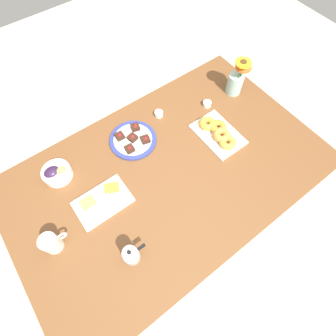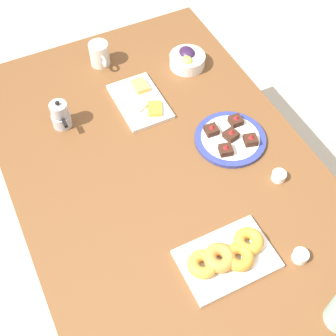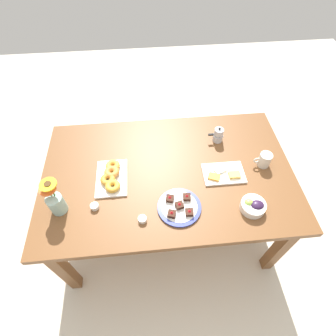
{
  "view_description": "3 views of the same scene",
  "coord_description": "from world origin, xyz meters",
  "px_view_note": "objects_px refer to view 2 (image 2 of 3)",
  "views": [
    {
      "loc": [
        -0.36,
        -0.49,
        1.92
      ],
      "look_at": [
        0.0,
        0.0,
        0.78
      ],
      "focal_mm": 28.0,
      "sensor_mm": 36.0,
      "label": 1
    },
    {
      "loc": [
        0.82,
        -0.4,
        2.02
      ],
      "look_at": [
        0.0,
        0.0,
        0.78
      ],
      "focal_mm": 50.0,
      "sensor_mm": 36.0,
      "label": 2
    },
    {
      "loc": [
        0.1,
        1.0,
        2.08
      ],
      "look_at": [
        0.0,
        0.0,
        0.78
      ],
      "focal_mm": 28.0,
      "sensor_mm": 36.0,
      "label": 3
    }
  ],
  "objects_px": {
    "croissant_platter": "(227,256)",
    "dessert_plate": "(230,138)",
    "coffee_mug": "(100,54)",
    "cheese_platter": "(141,101)",
    "jam_cup_honey": "(279,176)",
    "grape_bowl": "(187,59)",
    "jam_cup_berry": "(300,256)",
    "moka_pot": "(61,115)",
    "dining_table": "(168,189)"
  },
  "relations": [
    {
      "from": "dining_table",
      "to": "coffee_mug",
      "type": "xyz_separation_m",
      "value": [
        -0.62,
        0.0,
        0.13
      ]
    },
    {
      "from": "grape_bowl",
      "to": "coffee_mug",
      "type": "bearing_deg",
      "value": -117.55
    },
    {
      "from": "grape_bowl",
      "to": "croissant_platter",
      "type": "bearing_deg",
      "value": -19.71
    },
    {
      "from": "cheese_platter",
      "to": "jam_cup_honey",
      "type": "relative_size",
      "value": 5.42
    },
    {
      "from": "jam_cup_berry",
      "to": "dessert_plate",
      "type": "distance_m",
      "value": 0.49
    },
    {
      "from": "jam_cup_honey",
      "to": "cheese_platter",
      "type": "bearing_deg",
      "value": -152.71
    },
    {
      "from": "cheese_platter",
      "to": "moka_pot",
      "type": "relative_size",
      "value": 2.18
    },
    {
      "from": "dessert_plate",
      "to": "moka_pot",
      "type": "distance_m",
      "value": 0.61
    },
    {
      "from": "croissant_platter",
      "to": "grape_bowl",
      "type": "bearing_deg",
      "value": 160.29
    },
    {
      "from": "grape_bowl",
      "to": "dessert_plate",
      "type": "bearing_deg",
      "value": -6.17
    },
    {
      "from": "grape_bowl",
      "to": "jam_cup_honey",
      "type": "bearing_deg",
      "value": 1.31
    },
    {
      "from": "grape_bowl",
      "to": "cheese_platter",
      "type": "bearing_deg",
      "value": -66.76
    },
    {
      "from": "coffee_mug",
      "to": "croissant_platter",
      "type": "xyz_separation_m",
      "value": [
        0.97,
        0.02,
        -0.03
      ]
    },
    {
      "from": "jam_cup_berry",
      "to": "moka_pot",
      "type": "bearing_deg",
      "value": -150.5
    },
    {
      "from": "grape_bowl",
      "to": "cheese_platter",
      "type": "relative_size",
      "value": 0.55
    },
    {
      "from": "moka_pot",
      "to": "grape_bowl",
      "type": "bearing_deg",
      "value": 98.75
    },
    {
      "from": "croissant_platter",
      "to": "jam_cup_berry",
      "type": "height_order",
      "value": "croissant_platter"
    },
    {
      "from": "cheese_platter",
      "to": "jam_cup_honey",
      "type": "bearing_deg",
      "value": 27.29
    },
    {
      "from": "cheese_platter",
      "to": "croissant_platter",
      "type": "distance_m",
      "value": 0.7
    },
    {
      "from": "coffee_mug",
      "to": "croissant_platter",
      "type": "distance_m",
      "value": 0.97
    },
    {
      "from": "dessert_plate",
      "to": "moka_pot",
      "type": "xyz_separation_m",
      "value": [
        -0.33,
        -0.51,
        0.04
      ]
    },
    {
      "from": "coffee_mug",
      "to": "cheese_platter",
      "type": "height_order",
      "value": "coffee_mug"
    },
    {
      "from": "dining_table",
      "to": "dessert_plate",
      "type": "bearing_deg",
      "value": 98.49
    },
    {
      "from": "coffee_mug",
      "to": "jam_cup_honey",
      "type": "xyz_separation_m",
      "value": [
        0.79,
        0.32,
        -0.03
      ]
    },
    {
      "from": "cheese_platter",
      "to": "dessert_plate",
      "type": "bearing_deg",
      "value": 34.27
    },
    {
      "from": "cheese_platter",
      "to": "jam_cup_honey",
      "type": "height_order",
      "value": "cheese_platter"
    },
    {
      "from": "grape_bowl",
      "to": "dessert_plate",
      "type": "height_order",
      "value": "grape_bowl"
    },
    {
      "from": "dining_table",
      "to": "croissant_platter",
      "type": "bearing_deg",
      "value": 3.18
    },
    {
      "from": "croissant_platter",
      "to": "dessert_plate",
      "type": "bearing_deg",
      "value": 148.05
    },
    {
      "from": "jam_cup_honey",
      "to": "dining_table",
      "type": "bearing_deg",
      "value": -118.26
    },
    {
      "from": "cheese_platter",
      "to": "dessert_plate",
      "type": "distance_m",
      "value": 0.37
    },
    {
      "from": "dining_table",
      "to": "moka_pot",
      "type": "xyz_separation_m",
      "value": [
        -0.37,
        -0.24,
        0.13
      ]
    },
    {
      "from": "dining_table",
      "to": "grape_bowl",
      "type": "xyz_separation_m",
      "value": [
        -0.46,
        0.31,
        0.12
      ]
    },
    {
      "from": "coffee_mug",
      "to": "moka_pot",
      "type": "height_order",
      "value": "moka_pot"
    },
    {
      "from": "dining_table",
      "to": "coffee_mug",
      "type": "relative_size",
      "value": 14.11
    },
    {
      "from": "grape_bowl",
      "to": "jam_cup_honey",
      "type": "distance_m",
      "value": 0.63
    },
    {
      "from": "cheese_platter",
      "to": "jam_cup_honey",
      "type": "xyz_separation_m",
      "value": [
        0.52,
        0.27,
        0.0
      ]
    },
    {
      "from": "cheese_platter",
      "to": "jam_cup_honey",
      "type": "distance_m",
      "value": 0.59
    },
    {
      "from": "moka_pot",
      "to": "jam_cup_berry",
      "type": "bearing_deg",
      "value": 29.5
    },
    {
      "from": "dining_table",
      "to": "jam_cup_honey",
      "type": "bearing_deg",
      "value": 61.74
    },
    {
      "from": "jam_cup_berry",
      "to": "croissant_platter",
      "type": "bearing_deg",
      "value": -114.65
    },
    {
      "from": "jam_cup_honey",
      "to": "jam_cup_berry",
      "type": "xyz_separation_m",
      "value": [
        0.27,
        -0.11,
        0.0
      ]
    },
    {
      "from": "jam_cup_honey",
      "to": "jam_cup_berry",
      "type": "distance_m",
      "value": 0.29
    },
    {
      "from": "cheese_platter",
      "to": "croissant_platter",
      "type": "bearing_deg",
      "value": -2.9
    },
    {
      "from": "dining_table",
      "to": "jam_cup_honey",
      "type": "relative_size",
      "value": 33.33
    },
    {
      "from": "croissant_platter",
      "to": "coffee_mug",
      "type": "bearing_deg",
      "value": -178.85
    },
    {
      "from": "coffee_mug",
      "to": "moka_pot",
      "type": "xyz_separation_m",
      "value": [
        0.25,
        -0.24,
        -0.0
      ]
    },
    {
      "from": "croissant_platter",
      "to": "dessert_plate",
      "type": "relative_size",
      "value": 1.11
    },
    {
      "from": "grape_bowl",
      "to": "cheese_platter",
      "type": "height_order",
      "value": "grape_bowl"
    },
    {
      "from": "grape_bowl",
      "to": "moka_pot",
      "type": "height_order",
      "value": "moka_pot"
    }
  ]
}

